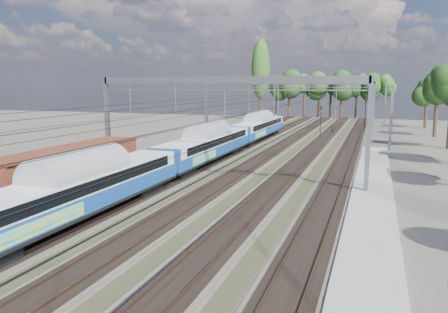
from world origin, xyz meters
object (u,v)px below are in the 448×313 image
(emu_train, at_px, (206,141))
(worker, at_px, (333,130))
(freight_boxcar, at_px, (70,169))
(signal_far, at_px, (365,110))
(signal_near, at_px, (321,118))

(emu_train, distance_m, worker, 35.52)
(freight_boxcar, bearing_deg, worker, 74.24)
(emu_train, height_order, signal_far, signal_far)
(emu_train, height_order, signal_near, signal_near)
(worker, xyz_separation_m, signal_far, (4.95, 9.43, 2.94))
(emu_train, bearing_deg, worker, 74.28)
(freight_boxcar, distance_m, signal_far, 62.41)
(worker, bearing_deg, freight_boxcar, 162.71)
(emu_train, height_order, freight_boxcar, emu_train)
(signal_near, bearing_deg, freight_boxcar, -81.98)
(emu_train, relative_size, signal_near, 12.36)
(emu_train, xyz_separation_m, worker, (9.61, 34.15, -1.80))
(signal_far, bearing_deg, emu_train, -96.75)
(worker, bearing_deg, signal_far, -29.23)
(freight_boxcar, distance_m, signal_near, 45.24)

